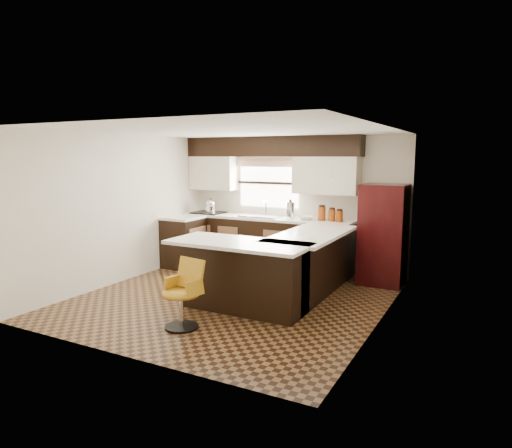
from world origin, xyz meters
The scene contains 30 objects.
floor centered at (0.00, 0.00, 0.00)m, with size 4.40×4.40×0.00m, color #49301A.
ceiling centered at (0.00, 0.00, 2.40)m, with size 4.40×4.40×0.00m, color silver.
wall_back centered at (0.00, 2.20, 1.20)m, with size 4.40×4.40×0.00m, color beige.
wall_front centered at (0.00, -2.20, 1.20)m, with size 4.40×4.40×0.00m, color beige.
wall_left centered at (-2.10, 0.00, 1.20)m, with size 4.40×4.40×0.00m, color beige.
wall_right centered at (2.10, 0.00, 1.20)m, with size 4.40×4.40×0.00m, color beige.
base_cab_back centered at (-0.45, 1.90, 0.45)m, with size 3.30×0.60×0.90m, color black.
base_cab_left centered at (-1.80, 1.25, 0.45)m, with size 0.60×0.70×0.90m, color black.
counter_back centered at (-0.45, 1.90, 0.92)m, with size 3.30×0.60×0.04m, color silver.
counter_left centered at (-1.80, 1.25, 0.92)m, with size 0.60×0.70×0.04m, color silver.
soffit centered at (-0.40, 2.03, 2.22)m, with size 3.40×0.35×0.36m, color black.
upper_cab_left centered at (-1.62, 2.03, 1.72)m, with size 0.94×0.35×0.64m, color beige.
upper_cab_right centered at (0.68, 2.03, 1.72)m, with size 1.14×0.35×0.64m, color beige.
window_pane centered at (-0.50, 2.18, 1.55)m, with size 1.20×0.02×0.90m, color white.
valance centered at (-0.50, 2.14, 1.94)m, with size 1.30×0.06×0.18m, color #D19B93.
sink centered at (-0.50, 1.88, 0.96)m, with size 0.75×0.45×0.03m, color #B2B2B7.
dishwasher centered at (0.55, 1.61, 0.43)m, with size 0.58×0.03×0.78m, color black.
cooktop centered at (-1.65, 1.88, 0.96)m, with size 0.58×0.50×0.03m, color black.
peninsula_long centered at (0.90, 0.62, 0.45)m, with size 0.60×1.95×0.90m, color black.
peninsula_return centered at (0.38, -0.35, 0.45)m, with size 1.65×0.60×0.90m, color black.
counter_pen_long centered at (0.95, 0.62, 0.92)m, with size 0.84×1.95×0.04m, color silver.
counter_pen_return centered at (0.35, -0.44, 0.92)m, with size 1.89×0.84×0.04m, color silver.
refrigerator centered at (1.73, 1.81, 0.81)m, with size 0.69×0.66×1.61m, color black.
bar_chair centered at (0.04, -1.29, 0.41)m, with size 0.44×0.44×0.83m, color #BA8319, non-canonical shape.
kettle centered at (-1.61, 1.88, 1.11)m, with size 0.20×0.20×0.27m, color silver, non-canonical shape.
percolator centered at (0.07, 1.90, 1.10)m, with size 0.15×0.15×0.31m, color silver.
mixing_bowl centered at (0.36, 1.90, 0.98)m, with size 0.26×0.26×0.06m, color white.
canister_large centered at (0.65, 1.92, 1.06)m, with size 0.13×0.13×0.24m, color #8A370B.
canister_med centered at (0.83, 1.92, 1.05)m, with size 0.12×0.12×0.21m, color #8A370B.
canister_small centered at (0.97, 1.92, 1.04)m, with size 0.12×0.12×0.19m, color #8A370B.
Camera 1 is at (3.27, -5.52, 2.06)m, focal length 32.00 mm.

